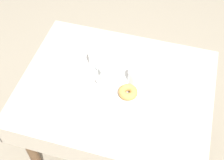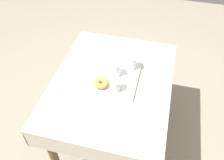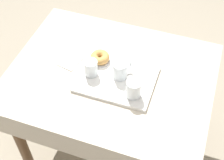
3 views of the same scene
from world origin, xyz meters
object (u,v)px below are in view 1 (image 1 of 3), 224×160
tea_mug_right (95,59)px  paper_napkin (158,97)px  dining_table (116,97)px  sugar_donut_left (128,92)px  serving_tray (110,79)px  water_glass_near (134,76)px  donut_plate_left (128,95)px  tea_mug_left (107,75)px

tea_mug_right → paper_napkin: tea_mug_right is taller
dining_table → sugar_donut_left: sugar_donut_left is taller
serving_tray → water_glass_near: 0.15m
paper_napkin → serving_tray: bearing=172.0°
dining_table → donut_plate_left: bearing=-35.0°
water_glass_near → sugar_donut_left: size_ratio=0.86×
dining_table → paper_napkin: (0.25, -0.01, 0.11)m
tea_mug_left → tea_mug_right: 0.14m
donut_plate_left → sugar_donut_left: (0.00, 0.00, 0.03)m
serving_tray → tea_mug_left: tea_mug_left is taller
dining_table → tea_mug_right: (-0.16, 0.11, 0.18)m
tea_mug_left → water_glass_near: size_ratio=1.17×
water_glass_near → paper_napkin: 0.18m
tea_mug_right → serving_tray: bearing=-35.5°
dining_table → serving_tray: (-0.05, 0.03, 0.12)m
tea_mug_right → sugar_donut_left: 0.30m
dining_table → tea_mug_left: bearing=166.6°
serving_tray → paper_napkin: bearing=-8.0°
serving_tray → tea_mug_right: (-0.12, 0.08, 0.06)m
tea_mug_right → water_glass_near: bearing=-14.0°
water_glass_near → donut_plate_left: bearing=-95.9°
tea_mug_left → tea_mug_right: same height
sugar_donut_left → water_glass_near: bearing=84.1°
sugar_donut_left → serving_tray: bearing=145.8°
donut_plate_left → paper_napkin: (0.17, 0.05, -0.02)m
dining_table → sugar_donut_left: (0.08, -0.06, 0.16)m
serving_tray → dining_table: bearing=-32.8°
dining_table → water_glass_near: water_glass_near is taller
water_glass_near → donut_plate_left: size_ratio=0.81×
tea_mug_left → tea_mug_right: bearing=136.2°
tea_mug_right → paper_napkin: bearing=-16.7°
dining_table → paper_napkin: bearing=-2.8°
serving_tray → sugar_donut_left: sugar_donut_left is taller
dining_table → tea_mug_right: size_ratio=10.08×
tea_mug_left → dining_table: bearing=-13.4°
tea_mug_left → tea_mug_right: (-0.10, 0.10, 0.00)m
serving_tray → tea_mug_left: (-0.01, -0.02, 0.06)m
paper_napkin → dining_table: bearing=177.2°
donut_plate_left → paper_napkin: size_ratio=1.00×
tea_mug_left → sugar_donut_left: (0.14, -0.07, -0.02)m
water_glass_near → paper_napkin: (0.16, -0.06, -0.06)m
tea_mug_right → sugar_donut_left: tea_mug_right is taller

